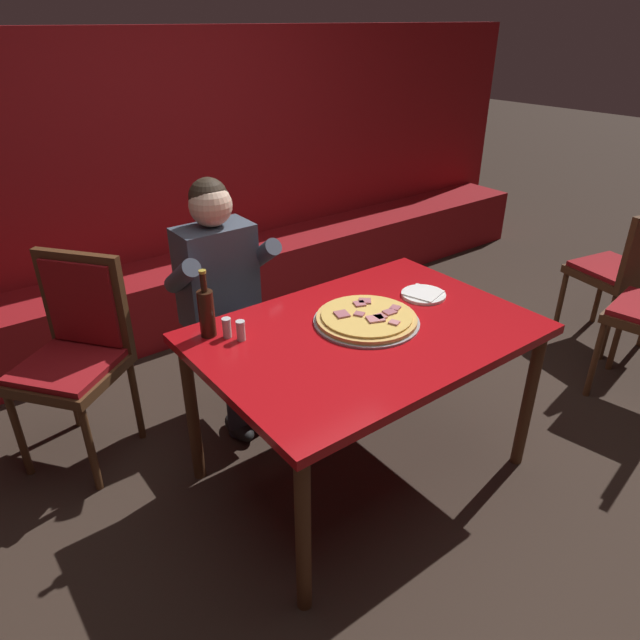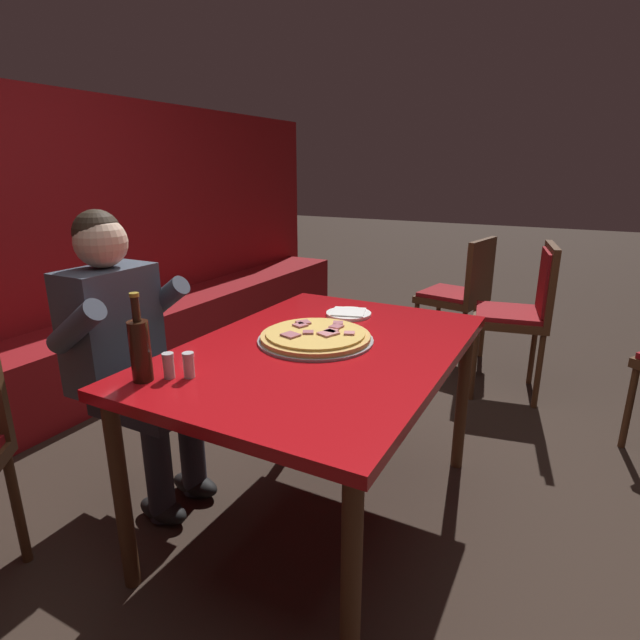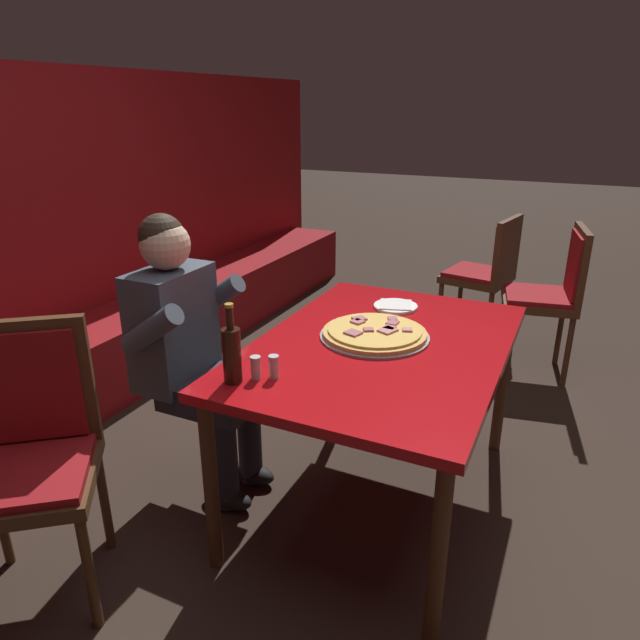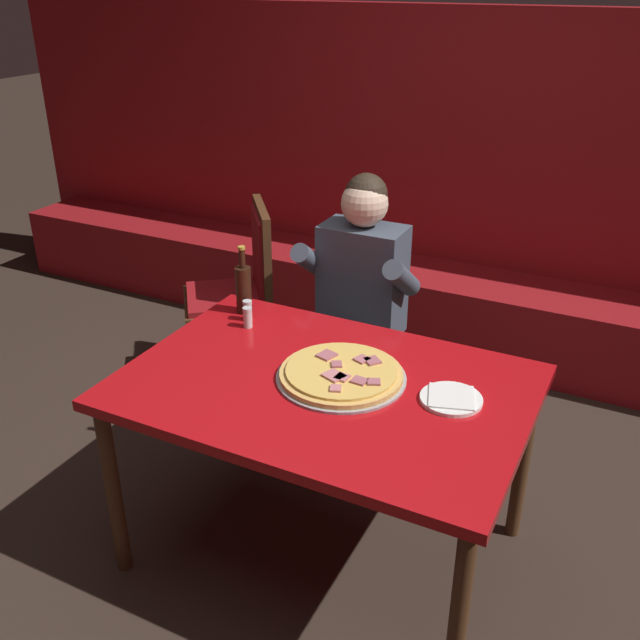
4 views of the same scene
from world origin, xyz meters
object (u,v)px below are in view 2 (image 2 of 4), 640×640
main_dining_table (321,364)px  dining_chair_side_aisle (523,307)px  beer_bottle (140,348)px  pizza (316,337)px  shaker_oregano (169,367)px  diner_seated_blue_shirt (128,348)px  shaker_black_pepper (189,366)px  plate_white_paper (349,313)px  dining_chair_far_right (462,289)px

main_dining_table → dining_chair_side_aisle: 1.77m
beer_bottle → dining_chair_side_aisle: (2.23, -0.92, -0.29)m
pizza → shaker_oregano: size_ratio=5.36×
main_dining_table → diner_seated_blue_shirt: size_ratio=1.11×
shaker_black_pepper → main_dining_table: bearing=-27.7°
pizza → shaker_black_pepper: size_ratio=5.36×
pizza → beer_bottle: size_ratio=1.58×
plate_white_paper → dining_chair_far_right: size_ratio=0.22×
main_dining_table → beer_bottle: 0.69m
main_dining_table → shaker_oregano: shaker_oregano is taller
diner_seated_blue_shirt → shaker_black_pepper: bearing=-112.4°
plate_white_paper → shaker_black_pepper: bearing=169.8°
plate_white_paper → beer_bottle: beer_bottle is taller
dining_chair_far_right → diner_seated_blue_shirt: bearing=159.3°
pizza → dining_chair_side_aisle: bearing=-20.4°
shaker_oregano → dining_chair_far_right: dining_chair_far_right is taller
dining_chair_far_right → main_dining_table: bearing=177.6°
diner_seated_blue_shirt → beer_bottle: bearing=-126.0°
shaker_black_pepper → diner_seated_blue_shirt: bearing=67.6°
diner_seated_blue_shirt → dining_chair_side_aisle: 2.35m
beer_bottle → main_dining_table: bearing=-33.0°
pizza → shaker_black_pepper: shaker_black_pepper is taller
pizza → shaker_oregano: (-0.54, 0.25, 0.02)m
dining_chair_far_right → pizza: bearing=176.2°
plate_white_paper → shaker_black_pepper: shaker_black_pepper is taller
diner_seated_blue_shirt → dining_chair_side_aisle: (1.92, -1.35, -0.12)m
shaker_black_pepper → diner_seated_blue_shirt: 0.60m
plate_white_paper → shaker_oregano: size_ratio=2.44×
main_dining_table → pizza: (0.04, 0.05, 0.09)m
plate_white_paper → dining_chair_far_right: bearing=-5.9°
diner_seated_blue_shirt → dining_chair_far_right: 2.50m
diner_seated_blue_shirt → shaker_oregano: bearing=-117.8°
dining_chair_side_aisle → shaker_black_pepper: bearing=159.4°
main_dining_table → plate_white_paper: size_ratio=6.71×
beer_bottle → dining_chair_far_right: (2.65, -0.45, -0.32)m
pizza → shaker_black_pepper: bearing=158.8°
plate_white_paper → shaker_black_pepper: (-0.90, 0.16, 0.03)m
pizza → beer_bottle: 0.68m
shaker_oregano → dining_chair_far_right: (2.59, -0.39, -0.25)m
dining_chair_far_right → shaker_oregano: bearing=171.5°
pizza → plate_white_paper: pizza is taller
dining_chair_far_right → beer_bottle: bearing=170.4°
shaker_oregano → shaker_black_pepper: bearing=-58.3°
main_dining_table → shaker_black_pepper: (-0.47, 0.24, 0.11)m
pizza → shaker_black_pepper: (-0.51, 0.20, 0.02)m
dining_chair_far_right → dining_chair_side_aisle: size_ratio=0.96×
main_dining_table → dining_chair_side_aisle: size_ratio=1.43×
main_dining_table → shaker_black_pepper: bearing=152.3°
shaker_black_pepper → dining_chair_side_aisle: size_ratio=0.09×
plate_white_paper → dining_chair_side_aisle: bearing=-27.3°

